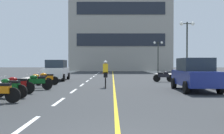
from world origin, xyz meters
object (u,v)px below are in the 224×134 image
Objects in this scene: parked_car_mid at (58,70)px; cyclist_rider at (107,73)px; motorcycle_1 at (0,91)px; motorcycle_4 at (38,82)px; motorcycle_6 at (48,78)px; parked_car_near at (196,74)px; street_lamp_far at (159,50)px; motorcycle_5 at (40,80)px; motorcycle_7 at (165,76)px; motorcycle_3 at (18,85)px; motorcycle_2 at (11,87)px; street_lamp_mid at (188,37)px.

parked_car_mid reaches higher than cyclist_rider.
motorcycle_4 is at bearing 88.72° from motorcycle_1.
parked_car_near is at bearing -22.22° from motorcycle_6.
street_lamp_far is 26.08m from motorcycle_5.
motorcycle_7 is at bearing 92.89° from parked_car_near.
motorcycle_3 is at bearing -91.35° from motorcycle_6.
parked_car_near is 2.51× the size of motorcycle_2.
motorcycle_4 is at bearing -114.55° from street_lamp_far.
street_lamp_mid reaches higher than parked_car_mid.
motorcycle_3 and motorcycle_6 have the same top height.
street_lamp_far reaches higher than motorcycle_2.
street_lamp_far is at bearing 68.92° from motorcycle_1.
motorcycle_7 is at bearing 19.89° from motorcycle_6.
motorcycle_3 is (-11.96, -12.35, -3.58)m from street_lamp_mid.
motorcycle_4 is 10.71m from motorcycle_7.
motorcycle_2 and motorcycle_4 have the same top height.
cyclist_rider is (-7.38, -23.08, -2.70)m from street_lamp_far.
street_lamp_far is 18.60m from motorcycle_7.
motorcycle_1 is 4.83m from motorcycle_4.
motorcycle_4 is (0.68, -8.41, -0.44)m from parked_car_mid.
motorcycle_5 is (-11.82, -8.90, -3.58)m from street_lamp_mid.
cyclist_rider is at bearing -133.17° from motorcycle_7.
cyclist_rider is at bearing 58.03° from motorcycle_1.
motorcycle_6 is 9.38m from motorcycle_7.
parked_car_near is 6.96m from motorcycle_7.
street_lamp_mid is at bearing -88.90° from street_lamp_far.
parked_car_near is 2.48× the size of motorcycle_7.
motorcycle_4 is at bearing -158.23° from cyclist_rider.
motorcycle_1 is 2.85m from motorcycle_3.
motorcycle_2 is 1.01× the size of motorcycle_3.
parked_car_near is at bearing -103.85° from street_lamp_mid.
parked_car_near is 9.43m from motorcycle_3.
parked_car_near is 10.00m from motorcycle_1.
parked_car_near is 5.38m from cyclist_rider.
motorcycle_6 is 4.55m from cyclist_rider.
cyclist_rider reaches higher than motorcycle_4.
street_lamp_far is 30.46m from motorcycle_2.
cyclist_rider reaches higher than motorcycle_2.
parked_car_near is at bearing 26.06° from motorcycle_1.
street_lamp_mid is at bearing 41.93° from motorcycle_4.
parked_car_mid is (-11.93, -16.22, -2.68)m from street_lamp_far.
parked_car_mid is 8.45m from motorcycle_4.
motorcycle_7 is (8.75, 9.91, 0.00)m from motorcycle_2.
parked_car_mid reaches higher than motorcycle_4.
motorcycle_3 is at bearing -88.64° from parked_car_mid.
motorcycle_2 is 1.02× the size of motorcycle_5.
motorcycle_3 and motorcycle_4 have the same top height.
parked_car_near reaches higher than motorcycle_5.
parked_car_near is at bearing -2.84° from motorcycle_4.
motorcycle_1 and motorcycle_5 have the same top height.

